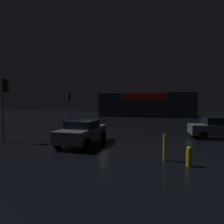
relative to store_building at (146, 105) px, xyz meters
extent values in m
plane|color=black|center=(-3.31, -26.36, -2.55)|extent=(120.00, 120.00, 0.00)
cube|color=#33383D|center=(0.00, 0.01, 0.00)|extent=(20.10, 9.40, 5.09)
cube|color=red|center=(0.00, -4.84, 1.62)|extent=(8.54, 0.24, 1.24)
cylinder|color=#595B60|center=(-8.85, -20.61, -0.47)|extent=(0.13, 0.13, 4.17)
cube|color=black|center=(-8.74, -20.72, 1.12)|extent=(0.41, 0.41, 0.99)
sphere|color=red|center=(-8.63, -20.84, 1.42)|extent=(0.20, 0.20, 0.20)
sphere|color=black|center=(-8.63, -20.84, 1.12)|extent=(0.20, 0.20, 0.20)
sphere|color=black|center=(-8.63, -20.84, 0.83)|extent=(0.20, 0.20, 0.20)
cylinder|color=#595B60|center=(-7.72, -31.99, -0.43)|extent=(0.11, 0.11, 4.24)
cube|color=black|center=(-7.62, -31.87, 1.26)|extent=(0.41, 0.40, 0.86)
sphere|color=red|center=(-7.52, -31.74, 1.52)|extent=(0.20, 0.20, 0.20)
sphere|color=black|center=(-7.52, -31.74, 1.26)|extent=(0.20, 0.20, 0.20)
sphere|color=black|center=(-7.52, -31.74, 1.01)|extent=(0.20, 0.20, 0.20)
cube|color=slate|center=(6.81, -27.13, -1.88)|extent=(4.12, 1.89, 0.72)
cube|color=black|center=(6.84, -27.13, -1.23)|extent=(2.11, 1.63, 0.56)
cylinder|color=black|center=(5.52, -28.04, -2.24)|extent=(0.64, 0.25, 0.63)
cylinder|color=black|center=(5.44, -26.34, -2.24)|extent=(0.64, 0.25, 0.63)
cube|color=slate|center=(-2.24, -31.30, -1.85)|extent=(1.91, 4.36, 0.72)
cube|color=black|center=(-2.24, -31.29, -1.27)|extent=(1.67, 2.06, 0.45)
cylinder|color=black|center=(-3.10, -29.85, -2.21)|extent=(0.24, 0.68, 0.68)
cylinder|color=black|center=(-1.31, -29.90, -2.21)|extent=(0.24, 0.68, 0.68)
cylinder|color=black|center=(-3.18, -32.69, -2.21)|extent=(0.24, 0.68, 0.68)
cylinder|color=black|center=(-1.38, -32.74, -2.21)|extent=(0.24, 0.68, 0.68)
cylinder|color=gold|center=(3.61, -34.08, -2.23)|extent=(0.22, 0.22, 0.65)
sphere|color=gold|center=(3.61, -34.08, -1.83)|extent=(0.20, 0.20, 0.20)
cylinder|color=gold|center=(2.67, -33.55, -1.96)|extent=(0.13, 0.13, 1.18)
camera|label=1|loc=(2.30, -41.74, -0.07)|focal=28.43mm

